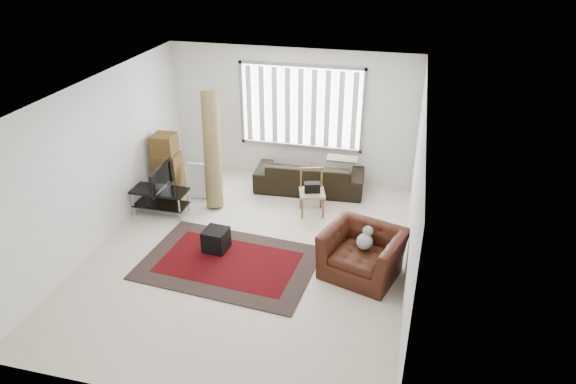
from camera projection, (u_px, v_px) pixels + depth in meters
name	position (u px, v px, depth m)	size (l,w,h in m)	color
room	(257.00, 142.00, 7.99)	(6.00, 6.02, 2.71)	beige
persian_rug	(229.00, 263.00, 8.13)	(2.82, 2.01, 0.02)	black
tv_stand	(160.00, 196.00, 9.35)	(1.01, 0.45, 0.50)	black
tv	(158.00, 178.00, 9.17)	(0.82, 0.11, 0.47)	black
subwoofer	(216.00, 240.00, 8.36)	(0.37, 0.37, 0.37)	black
moving_boxes	(167.00, 167.00, 9.95)	(0.53, 0.49, 1.25)	brown
white_flatpack	(200.00, 181.00, 9.97)	(0.54, 0.08, 0.68)	silver
rolled_rug	(212.00, 150.00, 9.47)	(0.32, 0.32, 2.14)	olive
sofa	(310.00, 171.00, 10.19)	(2.14, 0.93, 0.82)	black
side_chair	(312.00, 190.00, 9.34)	(0.56, 0.56, 0.84)	#8D7A5C
armchair	(363.00, 250.00, 7.71)	(1.38, 1.28, 0.84)	#39160B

